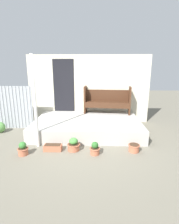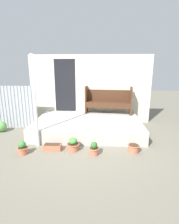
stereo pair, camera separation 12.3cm
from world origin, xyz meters
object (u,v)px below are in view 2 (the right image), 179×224
(flower_pot_middle, at_px, (73,145))
(flower_pot_right, at_px, (94,149))
(flower_pot_left, at_px, (23,148))
(shrub_by_fence, at_px, (1,127))
(support_post, at_px, (35,103))
(bench, at_px, (108,100))
(planter_box_rect, at_px, (52,147))
(flower_pot_far_right, at_px, (133,148))

(flower_pot_middle, bearing_deg, flower_pot_right, -19.68)
(flower_pot_left, bearing_deg, flower_pot_right, 2.74)
(flower_pot_middle, distance_m, shrub_by_fence, 2.92)
(support_post, bearing_deg, bench, 45.20)
(support_post, bearing_deg, planter_box_rect, -26.34)
(flower_pot_left, relative_size, flower_pot_far_right, 1.12)
(bench, relative_size, flower_pot_far_right, 5.64)
(support_post, bearing_deg, flower_pot_middle, -11.46)
(flower_pot_far_right, height_order, planter_box_rect, flower_pot_far_right)
(planter_box_rect, xyz_separation_m, shrub_by_fence, (-2.10, 1.25, 0.10))
(flower_pot_middle, relative_size, flower_pot_right, 1.05)
(flower_pot_left, xyz_separation_m, planter_box_rect, (0.69, 0.26, -0.07))
(support_post, xyz_separation_m, flower_pot_middle, (1.02, -0.21, -1.08))
(planter_box_rect, relative_size, shrub_by_fence, 1.22)
(support_post, height_order, flower_pot_right, support_post)
(flower_pot_left, height_order, planter_box_rect, flower_pot_left)
(support_post, relative_size, bench, 1.42)
(flower_pot_left, bearing_deg, support_post, 65.54)
(bench, height_order, flower_pot_middle, bench)
(planter_box_rect, bearing_deg, flower_pot_right, -9.00)
(flower_pot_left, relative_size, flower_pot_middle, 0.99)
(bench, bearing_deg, flower_pot_right, -94.74)
(support_post, bearing_deg, shrub_by_fence, 148.17)
(bench, xyz_separation_m, flower_pot_right, (-0.45, -2.45, -0.80))
(bench, bearing_deg, shrub_by_fence, -158.71)
(bench, bearing_deg, flower_pot_left, -126.01)
(bench, xyz_separation_m, planter_box_rect, (-1.56, -2.27, -0.87))
(flower_pot_right, distance_m, flower_pot_far_right, 1.04)
(flower_pot_far_right, height_order, shrub_by_fence, shrub_by_fence)
(support_post, bearing_deg, flower_pot_far_right, -4.94)
(bench, relative_size, flower_pot_middle, 4.99)
(flower_pot_left, xyz_separation_m, flower_pot_right, (1.81, 0.09, -0.01))
(support_post, height_order, planter_box_rect, support_post)
(bench, relative_size, planter_box_rect, 3.75)
(shrub_by_fence, bearing_deg, flower_pot_left, -46.96)
(flower_pot_middle, xyz_separation_m, shrub_by_fence, (-2.65, 1.22, 0.03))
(bench, height_order, planter_box_rect, bench)
(bench, height_order, flower_pot_far_right, bench)
(support_post, xyz_separation_m, shrub_by_fence, (-1.63, 1.01, -1.05))
(flower_pot_middle, height_order, flower_pot_far_right, flower_pot_middle)
(bench, distance_m, flower_pot_far_right, 2.48)
(flower_pot_right, distance_m, shrub_by_fence, 3.51)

